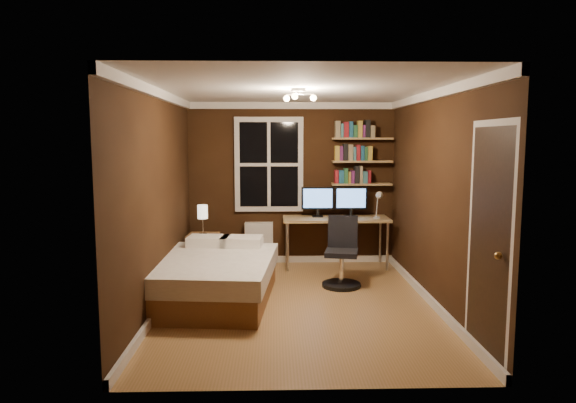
{
  "coord_description": "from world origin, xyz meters",
  "views": [
    {
      "loc": [
        -0.27,
        -5.88,
        1.94
      ],
      "look_at": [
        -0.1,
        0.45,
        1.17
      ],
      "focal_mm": 32.0,
      "sensor_mm": 36.0,
      "label": 1
    }
  ],
  "objects_px": {
    "monitor_right": "(351,202)",
    "office_chair": "(342,261)",
    "radiator": "(259,243)",
    "bedside_lamp": "(203,220)",
    "desk_lamp": "(378,205)",
    "bed": "(214,278)",
    "monitor_left": "(318,202)",
    "nightstand": "(203,252)",
    "desk": "(336,221)"
  },
  "relations": [
    {
      "from": "radiator",
      "to": "monitor_right",
      "type": "bearing_deg",
      "value": -5.0
    },
    {
      "from": "bedside_lamp",
      "to": "desk_lamp",
      "type": "relative_size",
      "value": 0.99
    },
    {
      "from": "bedside_lamp",
      "to": "monitor_right",
      "type": "relative_size",
      "value": 0.88
    },
    {
      "from": "nightstand",
      "to": "bedside_lamp",
      "type": "xyz_separation_m",
      "value": [
        0.0,
        0.0,
        0.49
      ]
    },
    {
      "from": "desk_lamp",
      "to": "bed",
      "type": "bearing_deg",
      "value": -147.97
    },
    {
      "from": "nightstand",
      "to": "office_chair",
      "type": "distance_m",
      "value": 2.13
    },
    {
      "from": "monitor_right",
      "to": "office_chair",
      "type": "distance_m",
      "value": 1.32
    },
    {
      "from": "bedside_lamp",
      "to": "desk_lamp",
      "type": "height_order",
      "value": "desk_lamp"
    },
    {
      "from": "bed",
      "to": "office_chair",
      "type": "relative_size",
      "value": 2.21
    },
    {
      "from": "bedside_lamp",
      "to": "desk",
      "type": "xyz_separation_m",
      "value": [
        1.99,
        0.18,
        -0.06
      ]
    },
    {
      "from": "bedside_lamp",
      "to": "desk",
      "type": "bearing_deg",
      "value": 5.2
    },
    {
      "from": "monitor_right",
      "to": "office_chair",
      "type": "xyz_separation_m",
      "value": [
        -0.28,
        -1.12,
        -0.65
      ]
    },
    {
      "from": "radiator",
      "to": "desk",
      "type": "distance_m",
      "value": 1.25
    },
    {
      "from": "monitor_left",
      "to": "nightstand",
      "type": "bearing_deg",
      "value": -171.36
    },
    {
      "from": "bedside_lamp",
      "to": "monitor_left",
      "type": "bearing_deg",
      "value": 8.64
    },
    {
      "from": "bedside_lamp",
      "to": "monitor_left",
      "type": "distance_m",
      "value": 1.75
    },
    {
      "from": "bed",
      "to": "nightstand",
      "type": "distance_m",
      "value": 1.46
    },
    {
      "from": "desk",
      "to": "monitor_left",
      "type": "distance_m",
      "value": 0.41
    },
    {
      "from": "bed",
      "to": "radiator",
      "type": "distance_m",
      "value": 1.87
    },
    {
      "from": "radiator",
      "to": "desk",
      "type": "xyz_separation_m",
      "value": [
        1.17,
        -0.2,
        0.37
      ]
    },
    {
      "from": "monitor_left",
      "to": "monitor_right",
      "type": "relative_size",
      "value": 1.0
    },
    {
      "from": "radiator",
      "to": "office_chair",
      "type": "distance_m",
      "value": 1.68
    },
    {
      "from": "bed",
      "to": "office_chair",
      "type": "bearing_deg",
      "value": 24.69
    },
    {
      "from": "bed",
      "to": "desk_lamp",
      "type": "bearing_deg",
      "value": 37.59
    },
    {
      "from": "nightstand",
      "to": "desk",
      "type": "xyz_separation_m",
      "value": [
        1.99,
        0.18,
        0.43
      ]
    },
    {
      "from": "bedside_lamp",
      "to": "desk_lamp",
      "type": "distance_m",
      "value": 2.6
    },
    {
      "from": "nightstand",
      "to": "desk_lamp",
      "type": "distance_m",
      "value": 2.69
    },
    {
      "from": "monitor_left",
      "to": "desk",
      "type": "bearing_deg",
      "value": -16.42
    },
    {
      "from": "desk",
      "to": "monitor_right",
      "type": "bearing_deg",
      "value": 18.56
    },
    {
      "from": "nightstand",
      "to": "office_chair",
      "type": "relative_size",
      "value": 0.59
    },
    {
      "from": "bedside_lamp",
      "to": "monitor_left",
      "type": "relative_size",
      "value": 0.88
    },
    {
      "from": "monitor_left",
      "to": "desk_lamp",
      "type": "distance_m",
      "value": 0.91
    },
    {
      "from": "monitor_left",
      "to": "radiator",
      "type": "bearing_deg",
      "value": 172.21
    },
    {
      "from": "monitor_right",
      "to": "monitor_left",
      "type": "bearing_deg",
      "value": 180.0
    },
    {
      "from": "desk_lamp",
      "to": "office_chair",
      "type": "distance_m",
      "value": 1.25
    },
    {
      "from": "desk",
      "to": "nightstand",
      "type": "bearing_deg",
      "value": -174.8
    },
    {
      "from": "bed",
      "to": "desk_lamp",
      "type": "height_order",
      "value": "desk_lamp"
    },
    {
      "from": "nightstand",
      "to": "monitor_right",
      "type": "xyz_separation_m",
      "value": [
        2.23,
        0.26,
        0.72
      ]
    },
    {
      "from": "bed",
      "to": "monitor_left",
      "type": "height_order",
      "value": "monitor_left"
    },
    {
      "from": "bed",
      "to": "monitor_left",
      "type": "bearing_deg",
      "value": 55.98
    },
    {
      "from": "desk",
      "to": "bedside_lamp",
      "type": "bearing_deg",
      "value": -174.8
    },
    {
      "from": "bed",
      "to": "monitor_right",
      "type": "xyz_separation_m",
      "value": [
        1.9,
        1.68,
        0.71
      ]
    },
    {
      "from": "nightstand",
      "to": "desk_lamp",
      "type": "height_order",
      "value": "desk_lamp"
    },
    {
      "from": "nightstand",
      "to": "monitor_right",
      "type": "distance_m",
      "value": 2.35
    },
    {
      "from": "nightstand",
      "to": "monitor_left",
      "type": "relative_size",
      "value": 1.1
    },
    {
      "from": "radiator",
      "to": "monitor_right",
      "type": "distance_m",
      "value": 1.56
    },
    {
      "from": "monitor_right",
      "to": "desk_lamp",
      "type": "bearing_deg",
      "value": -36.11
    },
    {
      "from": "bedside_lamp",
      "to": "radiator",
      "type": "height_order",
      "value": "bedside_lamp"
    },
    {
      "from": "bed",
      "to": "nightstand",
      "type": "xyz_separation_m",
      "value": [
        -0.33,
        1.42,
        -0.01
      ]
    },
    {
      "from": "desk",
      "to": "monitor_left",
      "type": "height_order",
      "value": "monitor_left"
    }
  ]
}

